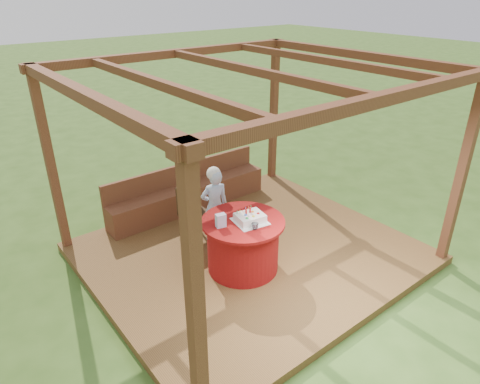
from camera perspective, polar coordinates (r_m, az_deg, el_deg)
name	(u,v)px	position (r m, az deg, el deg)	size (l,w,h in m)	color
ground	(250,256)	(6.61, 1.36, -8.57)	(60.00, 60.00, 0.00)	#31521B
deck	(250,253)	(6.58, 1.36, -8.14)	(4.50, 4.00, 0.12)	brown
pergola	(252,100)	(5.61, 1.62, 12.14)	(4.50, 4.00, 2.72)	brown
bench	(189,195)	(7.63, -6.84, -0.36)	(3.00, 0.42, 0.80)	brown
table	(243,244)	(5.95, 0.39, -6.97)	(1.14, 1.14, 0.77)	maroon
chair	(193,210)	(6.67, -6.28, -2.36)	(0.44, 0.44, 0.87)	#372311
elderly_woman	(215,204)	(6.49, -3.41, -1.62)	(0.49, 0.38, 1.24)	#93B2DB
birthday_cake	(250,218)	(5.71, 1.35, -3.47)	(0.48, 0.48, 0.18)	white
gift_bag	(221,221)	(5.58, -2.59, -3.82)	(0.13, 0.08, 0.18)	pink
drinking_glass	(255,226)	(5.54, 2.00, -4.61)	(0.09, 0.09, 0.09)	silver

